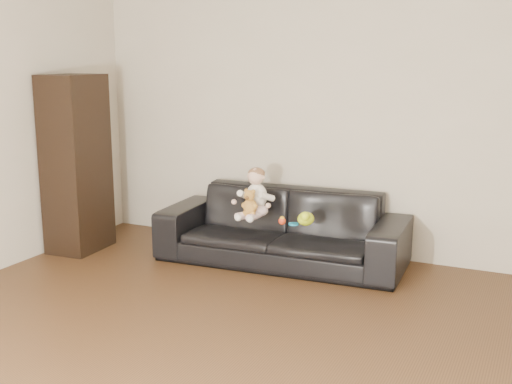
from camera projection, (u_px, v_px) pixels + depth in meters
The scene contains 9 objects.
wall_back at pixel (349, 111), 5.64m from camera, with size 5.00×5.00×0.00m, color beige.
sofa at pixel (282, 228), 5.58m from camera, with size 2.13×0.83×0.62m, color black.
cabinet at pixel (76, 164), 5.86m from camera, with size 0.40×0.56×1.61m, color black.
shelf_item at pixel (76, 124), 5.77m from camera, with size 0.18×0.25×0.28m, color silver.
baby at pixel (255, 196), 5.50m from camera, with size 0.31×0.38×0.43m.
teddy_bear at pixel (250, 203), 5.39m from camera, with size 0.12×0.13×0.22m.
toy_green at pixel (306, 219), 5.26m from camera, with size 0.14×0.16×0.11m, color #C9EA1B.
toy_rattle at pixel (282, 221), 5.29m from camera, with size 0.06×0.06×0.06m, color red.
toy_blue_disc at pixel (293, 224), 5.29m from camera, with size 0.09×0.09×0.01m, color #1A94D1.
Camera 1 is at (1.67, -2.73, 1.78)m, focal length 45.00 mm.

